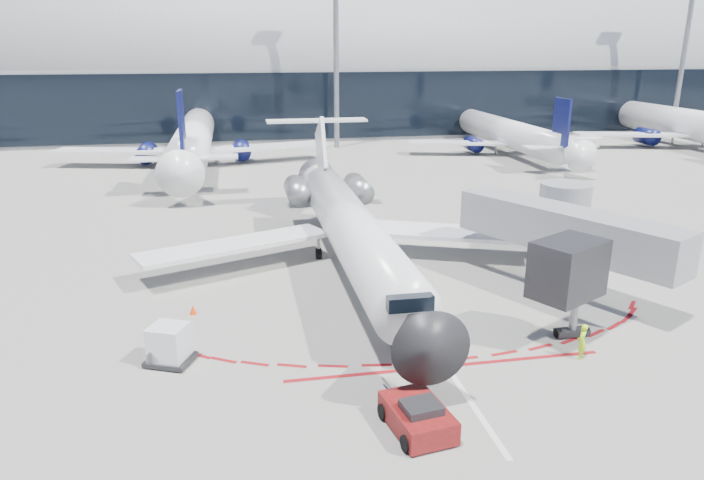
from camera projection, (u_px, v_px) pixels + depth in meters
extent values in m
plane|color=slate|center=(384.00, 274.00, 37.67)|extent=(260.00, 260.00, 0.00)
cube|color=silver|center=(377.00, 263.00, 39.55)|extent=(0.25, 40.00, 0.01)
cube|color=maroon|center=(446.00, 366.00, 26.89)|extent=(14.00, 0.25, 0.01)
cube|color=gray|center=(287.00, 99.00, 97.12)|extent=(150.00, 24.00, 10.00)
cylinder|color=gray|center=(286.00, 66.00, 95.62)|extent=(150.00, 24.00, 24.00)
cube|color=black|center=(295.00, 106.00, 85.82)|extent=(150.00, 0.20, 9.00)
cube|color=gray|center=(566.00, 229.00, 33.96)|extent=(8.22, 12.61, 2.30)
cube|color=black|center=(568.00, 269.00, 28.04)|extent=(3.86, 3.44, 2.60)
cylinder|color=gray|center=(574.00, 313.00, 29.28)|extent=(0.36, 0.36, 2.40)
cube|color=black|center=(572.00, 332.00, 29.57)|extent=(1.60, 0.60, 0.30)
cylinder|color=gray|center=(563.00, 220.00, 40.24)|extent=(3.20, 3.20, 4.80)
cylinder|color=black|center=(559.00, 252.00, 40.89)|extent=(4.00, 4.00, 0.50)
cylinder|color=gray|center=(336.00, 49.00, 79.81)|extent=(0.70, 0.70, 25.00)
cylinder|color=gray|center=(685.00, 49.00, 88.63)|extent=(0.70, 0.70, 25.00)
cylinder|color=white|center=(352.00, 230.00, 37.22)|extent=(3.01, 24.56, 3.01)
cone|color=black|center=(419.00, 331.00, 24.24)|extent=(3.01, 3.13, 3.01)
cone|color=white|center=(320.00, 181.00, 50.62)|extent=(3.01, 4.02, 3.01)
cube|color=black|center=(407.00, 298.00, 25.73)|extent=(1.90, 1.56, 0.61)
cube|color=white|center=(235.00, 245.00, 37.87)|extent=(11.96, 7.09, 0.35)
cube|color=white|center=(453.00, 232.00, 40.31)|extent=(11.96, 7.09, 0.35)
cube|color=white|center=(321.00, 150.00, 48.77)|extent=(0.28, 5.24, 5.33)
cube|color=white|center=(317.00, 121.00, 50.36)|extent=(8.04, 1.79, 0.18)
cylinder|color=slate|center=(297.00, 191.00, 45.94)|extent=(1.67, 3.80, 1.67)
cylinder|color=slate|center=(358.00, 188.00, 46.75)|extent=(1.67, 3.80, 1.67)
cylinder|color=black|center=(395.00, 343.00, 28.28)|extent=(0.25, 0.63, 0.63)
cylinder|color=black|center=(319.00, 253.00, 40.22)|extent=(0.33, 0.71, 0.71)
cylinder|color=black|center=(370.00, 250.00, 40.81)|extent=(0.33, 0.71, 0.71)
cylinder|color=gray|center=(395.00, 337.00, 28.19)|extent=(0.20, 0.20, 1.23)
cube|color=#590D0C|center=(417.00, 417.00, 22.34)|extent=(2.31, 3.23, 0.83)
cube|color=black|center=(421.00, 407.00, 21.93)|extent=(1.46, 1.31, 0.32)
cylinder|color=gray|center=(394.00, 393.00, 24.23)|extent=(0.48, 2.40, 0.09)
cylinder|color=black|center=(407.00, 444.00, 21.20)|extent=(0.35, 0.63, 0.59)
cylinder|color=black|center=(453.00, 433.00, 21.78)|extent=(0.35, 0.63, 0.59)
cylinder|color=black|center=(383.00, 412.00, 23.03)|extent=(0.35, 0.63, 0.59)
cylinder|color=black|center=(427.00, 403.00, 23.61)|extent=(0.35, 0.63, 0.59)
imported|color=#C0FF1A|center=(582.00, 341.00, 27.36)|extent=(0.69, 0.69, 1.62)
cube|color=black|center=(171.00, 359.00, 27.12)|extent=(2.34, 2.19, 0.20)
cube|color=silver|center=(169.00, 342.00, 26.87)|extent=(1.92, 1.87, 1.49)
cylinder|color=black|center=(148.00, 366.00, 26.74)|extent=(0.16, 0.21, 0.19)
cylinder|color=black|center=(180.00, 370.00, 26.42)|extent=(0.16, 0.21, 0.19)
cylinder|color=black|center=(162.00, 353.00, 27.87)|extent=(0.16, 0.21, 0.19)
cylinder|color=black|center=(193.00, 356.00, 27.55)|extent=(0.16, 0.21, 0.19)
cone|color=#FF3605|center=(193.00, 310.00, 32.00)|extent=(0.35, 0.35, 0.49)
cone|color=#FF3605|center=(572.00, 329.00, 29.79)|extent=(0.35, 0.35, 0.48)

